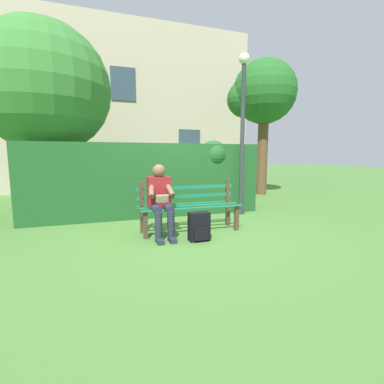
# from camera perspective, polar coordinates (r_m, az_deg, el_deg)

# --- Properties ---
(ground) EXTENTS (60.00, 60.00, 0.00)m
(ground) POSITION_cam_1_polar(r_m,az_deg,el_deg) (4.94, -0.37, -8.20)
(ground) COLOR #477533
(park_bench) EXTENTS (1.81, 0.52, 0.90)m
(park_bench) POSITION_cam_1_polar(r_m,az_deg,el_deg) (4.91, -0.64, -3.00)
(park_bench) COLOR #4C3828
(park_bench) RESTS_ON ground
(person_seated) EXTENTS (0.44, 0.73, 1.20)m
(person_seated) POSITION_cam_1_polar(r_m,az_deg,el_deg) (4.56, -6.60, -1.29)
(person_seated) COLOR maroon
(person_seated) RESTS_ON ground
(hedge_backdrop) EXTENTS (5.11, 0.80, 1.70)m
(hedge_backdrop) POSITION_cam_1_polar(r_m,az_deg,el_deg) (6.19, -8.99, 2.86)
(hedge_backdrop) COLOR #1E5123
(hedge_backdrop) RESTS_ON ground
(tree) EXTENTS (3.20, 3.04, 4.44)m
(tree) POSITION_cam_1_polar(r_m,az_deg,el_deg) (7.83, -29.27, 17.81)
(tree) COLOR brown
(tree) RESTS_ON ground
(building_facade) EXTENTS (10.31, 3.06, 6.40)m
(building_facade) POSITION_cam_1_polar(r_m,az_deg,el_deg) (12.50, -14.62, 15.91)
(building_facade) COLOR #BCAD93
(building_facade) RESTS_ON ground
(backpack) EXTENTS (0.33, 0.26, 0.46)m
(backpack) POSITION_cam_1_polar(r_m,az_deg,el_deg) (4.38, 1.48, -7.27)
(backpack) COLOR black
(backpack) RESTS_ON ground
(tree_far) EXTENTS (2.22, 2.12, 4.53)m
(tree_far) POSITION_cam_1_polar(r_m,az_deg,el_deg) (10.05, 14.20, 19.03)
(tree_far) COLOR brown
(tree_far) RESTS_ON ground
(lamp_post) EXTENTS (0.24, 0.24, 3.55)m
(lamp_post) POSITION_cam_1_polar(r_m,az_deg,el_deg) (6.39, 10.51, 14.07)
(lamp_post) COLOR #2D3338
(lamp_post) RESTS_ON ground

